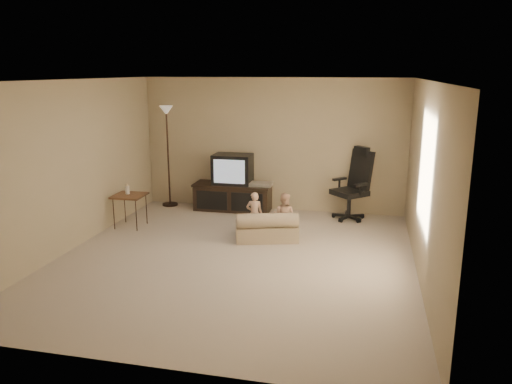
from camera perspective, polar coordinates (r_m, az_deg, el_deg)
floor at (r=7.20m, az=-2.42°, el=-7.65°), size 5.50×5.50×0.00m
room_shell at (r=6.80m, az=-2.55°, el=4.36°), size 5.50×5.50×5.50m
tv_stand at (r=9.55m, az=-2.63°, el=0.56°), size 1.52×0.57×1.08m
office_chair at (r=9.14m, az=11.01°, el=-0.16°), size 0.85×0.85×1.31m
side_table at (r=8.77m, az=-14.28°, el=-0.41°), size 0.52×0.52×0.76m
floor_lamp at (r=9.85m, az=-10.12°, el=6.60°), size 0.31×0.31×1.97m
child_sofa at (r=7.90m, az=1.24°, el=-4.19°), size 1.08×0.80×0.48m
toddler_left at (r=8.06m, az=-0.18°, el=-2.54°), size 0.29×0.24×0.73m
toddler_right at (r=7.92m, az=3.23°, el=-2.77°), size 0.40×0.28×0.76m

